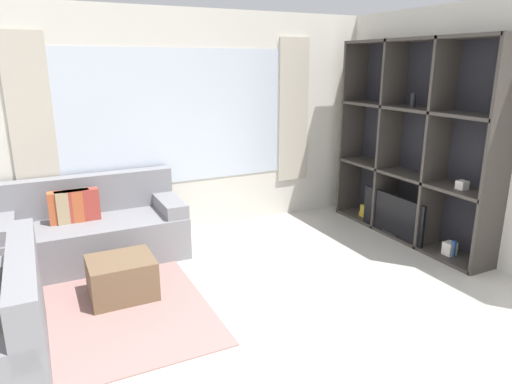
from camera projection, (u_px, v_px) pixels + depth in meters
name	position (u px, v px, depth m)	size (l,w,h in m)	color
wall_back	(178.00, 124.00, 5.55)	(6.39, 0.11, 2.70)	silver
wall_right	(444.00, 129.00, 5.22)	(0.07, 4.50, 2.70)	silver
area_rug	(79.00, 313.00, 3.94)	(2.11, 2.08, 0.01)	gray
shelving_unit	(414.00, 147.00, 5.39)	(0.40, 2.29, 2.35)	#232328
couch_main	(92.00, 231.00, 4.94)	(1.92, 0.85, 0.88)	gray
ottoman	(122.00, 278.00, 4.17)	(0.58, 0.51, 0.38)	brown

